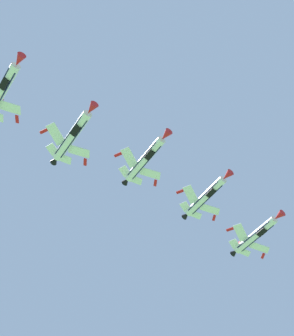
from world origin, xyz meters
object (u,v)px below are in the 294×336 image
object	(u,v)px
fighter_jet_lead	(256,234)
fighter_jet_right_outer	(3,90)
fighter_jet_right_wing	(145,159)
fighter_jet_left_wing	(206,196)
fighter_jet_left_outer	(73,135)

from	to	relation	value
fighter_jet_lead	fighter_jet_right_outer	xyz separation A→B (m)	(-58.91, -5.87, 3.44)
fighter_jet_right_outer	fighter_jet_right_wing	bearing A→B (deg)	179.21
fighter_jet_lead	fighter_jet_left_wing	distance (m)	13.83
fighter_jet_left_wing	fighter_jet_left_outer	bearing A→B (deg)	1.98
fighter_jet_lead	fighter_jet_left_wing	xyz separation A→B (m)	(-13.07, -1.02, 4.38)
fighter_jet_right_wing	fighter_jet_right_outer	size ratio (longest dim) A/B	1.00
fighter_jet_lead	fighter_jet_left_wing	size ratio (longest dim) A/B	1.00
fighter_jet_lead	fighter_jet_right_outer	distance (m)	59.30
fighter_jet_lead	fighter_jet_right_outer	size ratio (longest dim) A/B	1.00
fighter_jet_lead	fighter_jet_left_outer	world-z (taller)	fighter_jet_left_outer
fighter_jet_right_wing	fighter_jet_left_outer	bearing A→B (deg)	-2.25
fighter_jet_right_wing	fighter_jet_right_outer	bearing A→B (deg)	-0.79
fighter_jet_left_wing	fighter_jet_left_outer	distance (m)	32.11
fighter_jet_right_wing	fighter_jet_right_outer	xyz separation A→B (m)	(-29.50, -1.87, -0.52)
fighter_jet_right_outer	fighter_jet_lead	bearing A→B (deg)	-178.73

